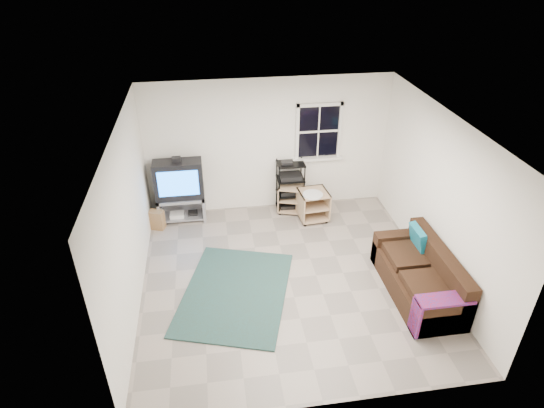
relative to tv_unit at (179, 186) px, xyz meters
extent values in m
plane|color=gray|center=(1.71, -2.06, -0.72)|extent=(4.60, 4.60, 0.00)
plane|color=white|center=(1.71, -2.06, 1.88)|extent=(4.60, 4.60, 0.00)
plane|color=white|center=(1.71, 0.24, 0.58)|extent=(4.60, 0.00, 4.60)
plane|color=white|center=(1.71, -4.36, 0.58)|extent=(4.60, 0.00, 4.60)
plane|color=white|center=(-0.59, -2.06, 0.58)|extent=(0.00, 4.60, 4.60)
plane|color=white|center=(4.01, -2.06, 0.58)|extent=(0.00, 4.60, 4.60)
cube|color=black|center=(2.66, 0.23, 0.83)|extent=(0.80, 0.01, 1.02)
cube|color=silver|center=(2.66, 0.21, 1.35)|extent=(0.88, 0.06, 0.06)
cube|color=silver|center=(2.66, 0.19, 0.28)|extent=(0.98, 0.14, 0.05)
cube|color=silver|center=(2.25, 0.21, 0.83)|extent=(0.06, 0.06, 1.10)
cube|color=silver|center=(3.07, 0.21, 0.83)|extent=(0.06, 0.06, 1.10)
cube|color=silver|center=(2.66, 0.21, 0.83)|extent=(0.78, 0.04, 0.04)
cube|color=#93939B|center=(0.00, -0.01, -0.25)|extent=(0.89, 0.44, 0.05)
cube|color=#93939B|center=(-0.42, -0.01, -0.47)|extent=(0.05, 0.44, 0.49)
cube|color=#93939B|center=(0.42, -0.01, -0.47)|extent=(0.05, 0.44, 0.49)
cube|color=#93939B|center=(0.00, -0.01, -0.65)|extent=(0.78, 0.41, 0.04)
cube|color=#93939B|center=(0.00, 0.20, -0.47)|extent=(0.89, 0.04, 0.49)
cube|color=silver|center=(-0.11, -0.04, -0.60)|extent=(0.27, 0.21, 0.07)
cube|color=black|center=(0.20, -0.01, -0.61)|extent=(0.18, 0.16, 0.05)
cube|color=black|center=(0.00, -0.01, 0.14)|extent=(0.89, 0.37, 0.73)
cube|color=blue|center=(0.00, -0.20, 0.15)|extent=(0.73, 0.01, 0.49)
cube|color=black|center=(0.00, -0.01, 0.54)|extent=(0.16, 0.12, 0.09)
cylinder|color=black|center=(1.87, -0.14, -0.19)|extent=(0.02, 0.02, 1.05)
cylinder|color=black|center=(2.35, -0.14, -0.19)|extent=(0.02, 0.02, 1.05)
cylinder|color=black|center=(1.87, 0.20, -0.19)|extent=(0.02, 0.02, 1.05)
cylinder|color=black|center=(2.35, 0.20, -0.19)|extent=(0.02, 0.02, 1.05)
cube|color=black|center=(2.11, 0.03, -0.67)|extent=(0.52, 0.38, 0.02)
cube|color=black|center=(2.11, 0.03, -0.62)|extent=(0.41, 0.30, 0.09)
cube|color=black|center=(2.11, 0.03, -0.35)|extent=(0.52, 0.38, 0.02)
cube|color=black|center=(2.11, 0.03, -0.30)|extent=(0.41, 0.30, 0.09)
cube|color=black|center=(2.11, 0.03, -0.03)|extent=(0.52, 0.38, 0.02)
cube|color=black|center=(2.11, 0.03, 0.02)|extent=(0.41, 0.30, 0.09)
cube|color=black|center=(2.11, 0.03, 0.28)|extent=(0.52, 0.38, 0.02)
cube|color=tan|center=(2.12, -0.02, -0.16)|extent=(0.60, 0.60, 0.02)
cube|color=tan|center=(2.12, -0.02, -0.66)|extent=(0.60, 0.60, 0.02)
cube|color=tan|center=(1.90, 0.05, -0.41)|extent=(0.16, 0.46, 0.52)
cube|color=tan|center=(2.34, -0.08, -0.41)|extent=(0.16, 0.46, 0.52)
cube|color=tan|center=(2.19, 0.20, -0.41)|extent=(0.42, 0.15, 0.52)
cube|color=tan|center=(2.12, -0.02, -0.43)|extent=(0.55, 0.57, 0.02)
cylinder|color=black|center=(1.88, -0.14, -0.69)|extent=(0.05, 0.05, 0.05)
cylinder|color=black|center=(2.36, 0.11, -0.69)|extent=(0.05, 0.05, 0.05)
cube|color=tan|center=(2.48, -0.38, -0.14)|extent=(0.58, 0.58, 0.02)
cube|color=tan|center=(2.48, -0.38, -0.65)|extent=(0.58, 0.58, 0.02)
cube|color=tan|center=(2.22, -0.40, -0.39)|extent=(0.07, 0.53, 0.53)
cube|color=tan|center=(2.73, -0.36, -0.39)|extent=(0.07, 0.53, 0.53)
cube|color=tan|center=(2.45, -0.13, -0.39)|extent=(0.48, 0.07, 0.53)
cube|color=tan|center=(2.48, -0.38, -0.42)|extent=(0.53, 0.55, 0.02)
cylinder|color=black|center=(2.29, -0.61, -0.69)|extent=(0.06, 0.06, 0.06)
cylinder|color=black|center=(2.67, -0.15, -0.69)|extent=(0.06, 0.06, 0.06)
cylinder|color=silver|center=(2.43, -0.49, -0.11)|extent=(0.38, 0.38, 0.03)
cube|color=black|center=(3.57, -2.67, -0.53)|extent=(0.81, 1.81, 0.38)
cube|color=black|center=(3.87, -2.67, -0.14)|extent=(0.22, 1.81, 0.39)
cube|color=black|center=(3.57, -1.87, -0.43)|extent=(0.81, 0.22, 0.56)
cube|color=black|center=(3.57, -3.46, -0.43)|extent=(0.81, 0.22, 0.56)
cube|color=black|center=(3.50, -3.03, -0.28)|extent=(0.54, 0.65, 0.12)
cube|color=black|center=(3.50, -2.30, -0.28)|extent=(0.54, 0.65, 0.12)
cube|color=teal|center=(3.74, -2.17, -0.06)|extent=(0.18, 0.43, 0.38)
cube|color=navy|center=(3.55, -3.46, -0.14)|extent=(0.75, 0.27, 0.04)
cube|color=navy|center=(3.18, -3.46, -0.42)|extent=(0.04, 0.27, 0.53)
cube|color=black|center=(0.84, -2.28, -0.70)|extent=(2.08, 2.46, 0.02)
cube|color=olive|center=(-0.46, -0.28, -0.53)|extent=(0.30, 0.25, 0.37)
camera|label=1|loc=(0.61, -7.59, 4.05)|focal=30.00mm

